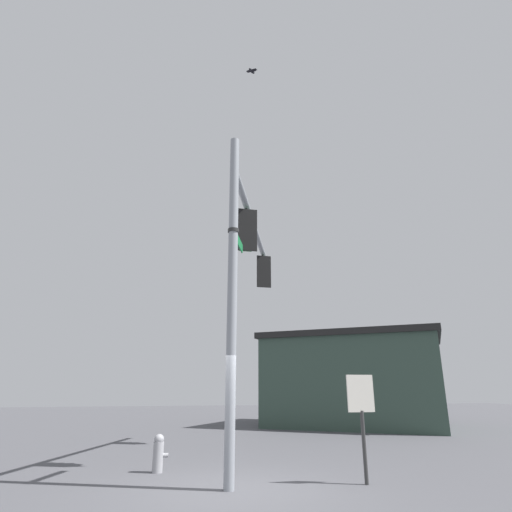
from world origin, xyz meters
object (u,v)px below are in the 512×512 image
at_px(traffic_light_nearest_pole, 246,232).
at_px(street_name_sign, 237,237).
at_px(bird_flying, 252,71).
at_px(fire_hydrant, 158,453).
at_px(historical_marker, 362,410).
at_px(traffic_light_mid_inner, 263,273).

xyz_separation_m(traffic_light_nearest_pole, street_name_sign, (-0.53, -1.49, -0.74)).
xyz_separation_m(street_name_sign, bird_flying, (0.20, -0.72, 4.26)).
bearing_deg(bird_flying, fire_hydrant, 124.79).
relative_size(street_name_sign, bird_flying, 5.15).
distance_m(traffic_light_nearest_pole, historical_marker, 5.46).
distance_m(street_name_sign, fire_hydrant, 5.35).
bearing_deg(traffic_light_mid_inner, historical_marker, -84.04).
height_order(street_name_sign, fire_hydrant, street_name_sign).
distance_m(traffic_light_nearest_pole, street_name_sign, 1.75).
height_order(traffic_light_nearest_pole, bird_flying, bird_flying).
relative_size(traffic_light_mid_inner, fire_hydrant, 1.59).
xyz_separation_m(street_name_sign, historical_marker, (2.65, -0.53, -3.87)).
relative_size(fire_hydrant, historical_marker, 0.39).
bearing_deg(traffic_light_mid_inner, traffic_light_nearest_pole, -109.88).
bearing_deg(bird_flying, street_name_sign, 105.54).
bearing_deg(historical_marker, traffic_light_mid_inner, 95.96).
distance_m(traffic_light_nearest_pole, traffic_light_mid_inner, 4.34).
bearing_deg(bird_flying, traffic_light_nearest_pole, 81.43).
relative_size(bird_flying, fire_hydrant, 0.32).
relative_size(traffic_light_nearest_pole, bird_flying, 4.94).
bearing_deg(street_name_sign, historical_marker, -11.34).
bearing_deg(fire_hydrant, street_name_sign, -48.93).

